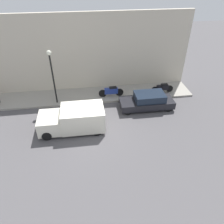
{
  "coord_description": "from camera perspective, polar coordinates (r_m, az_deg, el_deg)",
  "views": [
    {
      "loc": [
        -11.92,
        0.14,
        9.93
      ],
      "look_at": [
        1.2,
        -1.71,
        0.6
      ],
      "focal_mm": 35.0,
      "sensor_mm": 36.0,
      "label": 1
    }
  ],
  "objects": [
    {
      "name": "sidewalk",
      "position": [
        19.36,
        -6.53,
        4.31
      ],
      "size": [
        2.65,
        18.37,
        0.15
      ],
      "color": "gray",
      "rests_on": "ground_plane"
    },
    {
      "name": "motorcycle_blue",
      "position": [
        18.74,
        -0.2,
        5.45
      ],
      "size": [
        0.3,
        2.13,
        0.89
      ],
      "color": "navy",
      "rests_on": "sidewalk"
    },
    {
      "name": "motorcycle_black",
      "position": [
        19.87,
        13.07,
        6.17
      ],
      "size": [
        0.3,
        1.96,
        0.81
      ],
      "color": "black",
      "rests_on": "sidewalk"
    },
    {
      "name": "delivery_van",
      "position": [
        15.3,
        -10.16,
        -1.81
      ],
      "size": [
        2.06,
        4.49,
        1.69
      ],
      "color": "silver",
      "rests_on": "ground_plane"
    },
    {
      "name": "building_facade",
      "position": [
        19.3,
        -7.39,
        14.86
      ],
      "size": [
        0.3,
        18.37,
        6.65
      ],
      "color": "beige",
      "rests_on": "ground_plane"
    },
    {
      "name": "parked_car",
      "position": [
        17.66,
        9.21,
        2.87
      ],
      "size": [
        1.72,
        4.26,
        1.29
      ],
      "color": "black",
      "rests_on": "ground_plane"
    },
    {
      "name": "ground_plane",
      "position": [
        15.52,
        -5.68,
        -4.85
      ],
      "size": [
        60.0,
        60.0,
        0.0
      ],
      "primitive_type": "plane",
      "color": "#514F51"
    },
    {
      "name": "streetlamp",
      "position": [
        17.32,
        -15.54,
        11.01
      ],
      "size": [
        0.37,
        0.37,
        4.41
      ],
      "color": "black",
      "rests_on": "sidewalk"
    }
  ]
}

